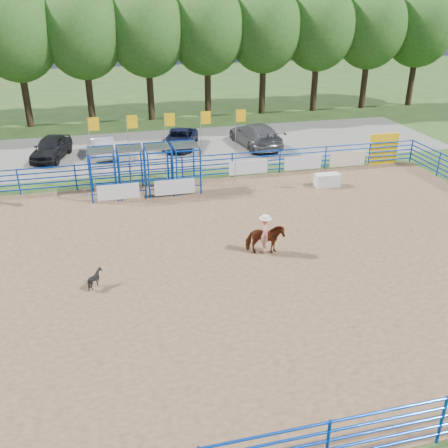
{
  "coord_description": "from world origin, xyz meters",
  "views": [
    {
      "loc": [
        -4.27,
        -17.38,
        10.21
      ],
      "look_at": [
        0.28,
        1.0,
        1.3
      ],
      "focal_mm": 40.0,
      "sensor_mm": 36.0,
      "label": 1
    }
  ],
  "objects_px": {
    "car_b": "(101,146)",
    "car_c": "(180,139)",
    "car_a": "(51,148)",
    "horse_and_rider": "(265,236)",
    "calf": "(95,278)",
    "announcer_table": "(327,180)",
    "car_d": "(256,135)"
  },
  "relations": [
    {
      "from": "calf",
      "to": "car_b",
      "type": "relative_size",
      "value": 0.18
    },
    {
      "from": "car_a",
      "to": "car_b",
      "type": "xyz_separation_m",
      "value": [
        3.23,
        -0.12,
        -0.08
      ]
    },
    {
      "from": "car_a",
      "to": "car_c",
      "type": "bearing_deg",
      "value": 18.96
    },
    {
      "from": "horse_and_rider",
      "to": "car_c",
      "type": "height_order",
      "value": "horse_and_rider"
    },
    {
      "from": "announcer_table",
      "to": "car_b",
      "type": "xyz_separation_m",
      "value": [
        -12.33,
        9.07,
        0.3
      ]
    },
    {
      "from": "calf",
      "to": "car_b",
      "type": "height_order",
      "value": "car_b"
    },
    {
      "from": "car_a",
      "to": "car_b",
      "type": "distance_m",
      "value": 3.23
    },
    {
      "from": "car_b",
      "to": "car_d",
      "type": "height_order",
      "value": "car_d"
    },
    {
      "from": "horse_and_rider",
      "to": "calf",
      "type": "distance_m",
      "value": 7.08
    },
    {
      "from": "horse_and_rider",
      "to": "car_a",
      "type": "bearing_deg",
      "value": 120.9
    },
    {
      "from": "horse_and_rider",
      "to": "car_b",
      "type": "relative_size",
      "value": 0.61
    },
    {
      "from": "car_b",
      "to": "car_d",
      "type": "bearing_deg",
      "value": 168.19
    },
    {
      "from": "car_b",
      "to": "car_c",
      "type": "relative_size",
      "value": 0.91
    },
    {
      "from": "calf",
      "to": "car_c",
      "type": "bearing_deg",
      "value": -27.98
    },
    {
      "from": "calf",
      "to": "car_c",
      "type": "xyz_separation_m",
      "value": [
        6.11,
        17.55,
        0.25
      ]
    },
    {
      "from": "horse_and_rider",
      "to": "car_b",
      "type": "xyz_separation_m",
      "value": [
        -6.35,
        15.89,
        -0.19
      ]
    },
    {
      "from": "announcer_table",
      "to": "horse_and_rider",
      "type": "distance_m",
      "value": 9.08
    },
    {
      "from": "horse_and_rider",
      "to": "car_c",
      "type": "xyz_separation_m",
      "value": [
        -0.89,
        16.57,
        -0.24
      ]
    },
    {
      "from": "car_a",
      "to": "car_c",
      "type": "height_order",
      "value": "car_a"
    },
    {
      "from": "horse_and_rider",
      "to": "car_a",
      "type": "relative_size",
      "value": 0.56
    },
    {
      "from": "car_d",
      "to": "car_c",
      "type": "bearing_deg",
      "value": -17.39
    },
    {
      "from": "horse_and_rider",
      "to": "car_a",
      "type": "xyz_separation_m",
      "value": [
        -9.58,
        16.01,
        -0.11
      ]
    },
    {
      "from": "calf",
      "to": "horse_and_rider",
      "type": "bearing_deg",
      "value": -90.87
    },
    {
      "from": "car_a",
      "to": "car_d",
      "type": "relative_size",
      "value": 0.78
    },
    {
      "from": "announcer_table",
      "to": "car_b",
      "type": "relative_size",
      "value": 0.34
    },
    {
      "from": "horse_and_rider",
      "to": "car_d",
      "type": "relative_size",
      "value": 0.44
    },
    {
      "from": "car_c",
      "to": "car_a",
      "type": "bearing_deg",
      "value": -157.31
    },
    {
      "from": "car_c",
      "to": "calf",
      "type": "bearing_deg",
      "value": -90.2
    },
    {
      "from": "announcer_table",
      "to": "calf",
      "type": "xyz_separation_m",
      "value": [
        -12.97,
        -7.79,
        -0.01
      ]
    },
    {
      "from": "horse_and_rider",
      "to": "car_a",
      "type": "height_order",
      "value": "horse_and_rider"
    },
    {
      "from": "horse_and_rider",
      "to": "announcer_table",
      "type": "bearing_deg",
      "value": 48.77
    },
    {
      "from": "car_a",
      "to": "car_c",
      "type": "relative_size",
      "value": 0.99
    }
  ]
}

